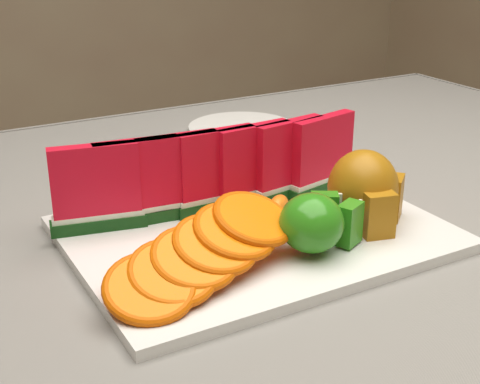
{
  "coord_description": "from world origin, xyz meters",
  "views": [
    {
      "loc": [
        -0.35,
        -0.63,
        1.09
      ],
      "look_at": [
        -0.02,
        -0.03,
        0.81
      ],
      "focal_mm": 50.0,
      "sensor_mm": 36.0,
      "label": 1
    }
  ],
  "objects_px": {
    "apple_cluster": "(316,222)",
    "pear_cluster": "(366,190)",
    "platter": "(255,233)",
    "side_plate": "(242,128)"
  },
  "relations": [
    {
      "from": "apple_cluster",
      "to": "pear_cluster",
      "type": "relative_size",
      "value": 1.0
    },
    {
      "from": "platter",
      "to": "apple_cluster",
      "type": "distance_m",
      "value": 0.09
    },
    {
      "from": "apple_cluster",
      "to": "side_plate",
      "type": "xyz_separation_m",
      "value": [
        0.16,
        0.44,
        -0.04
      ]
    },
    {
      "from": "apple_cluster",
      "to": "side_plate",
      "type": "distance_m",
      "value": 0.47
    },
    {
      "from": "apple_cluster",
      "to": "platter",
      "type": "bearing_deg",
      "value": 109.15
    },
    {
      "from": "side_plate",
      "to": "platter",
      "type": "bearing_deg",
      "value": -117.54
    },
    {
      "from": "side_plate",
      "to": "pear_cluster",
      "type": "bearing_deg",
      "value": -100.12
    },
    {
      "from": "apple_cluster",
      "to": "side_plate",
      "type": "height_order",
      "value": "apple_cluster"
    },
    {
      "from": "pear_cluster",
      "to": "platter",
      "type": "bearing_deg",
      "value": 159.38
    },
    {
      "from": "pear_cluster",
      "to": "apple_cluster",
      "type": "bearing_deg",
      "value": -160.35
    }
  ]
}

